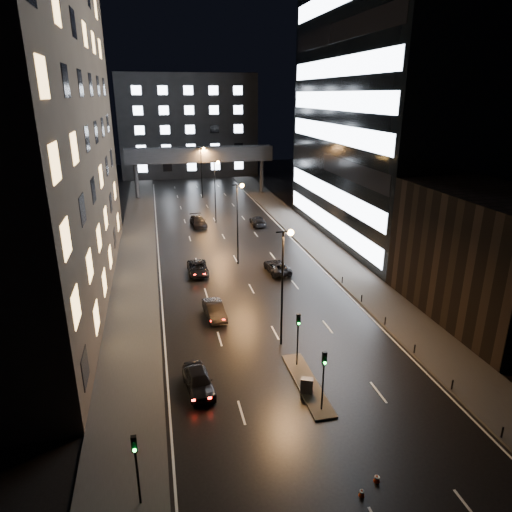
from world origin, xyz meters
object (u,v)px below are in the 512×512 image
(car_away_a, at_px, (198,381))
(car_away_b, at_px, (214,310))
(car_toward_b, at_px, (258,221))
(car_toward_a, at_px, (277,267))
(car_away_c, at_px, (198,268))
(utility_cabinet, at_px, (307,386))
(car_away_d, at_px, (198,221))

(car_away_a, relative_size, car_away_b, 1.00)
(car_toward_b, bearing_deg, car_toward_a, 85.66)
(car_away_a, height_order, car_away_c, car_away_a)
(car_toward_b, bearing_deg, utility_cabinet, 83.73)
(car_toward_a, height_order, utility_cabinet, car_toward_a)
(car_away_d, xyz_separation_m, car_toward_b, (9.47, -1.70, -0.04))
(car_away_c, height_order, car_toward_a, car_away_c)
(car_away_c, xyz_separation_m, car_away_d, (2.20, 20.82, 0.09))
(car_away_b, xyz_separation_m, car_toward_b, (11.27, 30.68, -0.00))
(car_toward_a, bearing_deg, utility_cabinet, 76.35)
(car_away_b, distance_m, car_toward_a, 13.37)
(car_away_c, relative_size, car_toward_a, 1.00)
(car_toward_b, bearing_deg, car_away_a, 73.70)
(car_away_b, height_order, car_away_d, car_away_d)
(car_away_d, bearing_deg, car_toward_b, -15.18)
(car_toward_b, relative_size, utility_cabinet, 4.50)
(car_away_c, distance_m, utility_cabinet, 25.35)
(car_away_a, distance_m, car_toward_a, 24.00)
(car_away_b, relative_size, car_away_d, 0.83)
(car_away_b, relative_size, car_toward_b, 0.88)
(utility_cabinet, bearing_deg, car_toward_b, 105.33)
(utility_cabinet, bearing_deg, car_toward_a, 103.63)
(car_away_a, relative_size, car_toward_b, 0.88)
(car_away_b, bearing_deg, car_away_c, 86.85)
(car_away_d, relative_size, car_toward_b, 1.06)
(car_away_b, height_order, car_toward_b, car_away_b)
(car_away_a, xyz_separation_m, car_toward_a, (11.57, 21.02, -0.07))
(car_away_a, xyz_separation_m, car_toward_b, (13.93, 41.73, -0.03))
(car_away_c, distance_m, car_toward_b, 22.40)
(car_away_a, xyz_separation_m, car_away_d, (4.46, 43.44, 0.02))
(car_away_d, distance_m, car_toward_a, 23.51)
(car_away_d, bearing_deg, utility_cabinet, -91.27)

